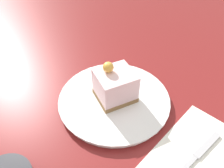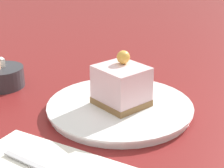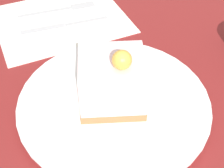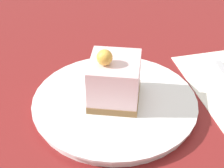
{
  "view_description": "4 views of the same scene",
  "coord_description": "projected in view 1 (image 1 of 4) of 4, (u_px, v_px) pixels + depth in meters",
  "views": [
    {
      "loc": [
        -0.27,
        0.28,
        0.41
      ],
      "look_at": [
        0.03,
        0.02,
        0.05
      ],
      "focal_mm": 35.0,
      "sensor_mm": 36.0,
      "label": 1
    },
    {
      "loc": [
        -0.53,
        -0.31,
        0.32
      ],
      "look_at": [
        0.01,
        0.04,
        0.06
      ],
      "focal_mm": 60.0,
      "sensor_mm": 36.0,
      "label": 2
    },
    {
      "loc": [
        0.3,
        -0.08,
        0.35
      ],
      "look_at": [
        0.03,
        0.02,
        0.06
      ],
      "focal_mm": 50.0,
      "sensor_mm": 36.0,
      "label": 3
    },
    {
      "loc": [
        0.1,
        0.51,
        0.41
      ],
      "look_at": [
        0.02,
        0.05,
        0.06
      ],
      "focal_mm": 60.0,
      "sensor_mm": 36.0,
      "label": 4
    }
  ],
  "objects": [
    {
      "name": "napkin",
      "position": [
        209.0,
        167.0,
        0.43
      ],
      "size": [
        0.23,
        0.27,
        0.0
      ],
      "rotation": [
        0.0,
        0.0,
        0.08
      ],
      "color": "white",
      "rests_on": "ground_plane"
    },
    {
      "name": "cake_slice",
      "position": [
        115.0,
        85.0,
        0.52
      ],
      "size": [
        0.1,
        0.11,
        0.1
      ],
      "rotation": [
        0.0,
        0.0,
        -0.28
      ],
      "color": "olive",
      "rests_on": "plate"
    },
    {
      "name": "plate",
      "position": [
        114.0,
        99.0,
        0.55
      ],
      "size": [
        0.28,
        0.28,
        0.02
      ],
      "color": "white",
      "rests_on": "ground_plane"
    },
    {
      "name": "knife",
      "position": [
        200.0,
        152.0,
        0.45
      ],
      "size": [
        0.02,
        0.17,
        0.0
      ],
      "rotation": [
        0.0,
        0.0,
        -0.02
      ],
      "color": "#B2B2B7",
      "rests_on": "napkin"
    },
    {
      "name": "ground_plane",
      "position": [
        125.0,
        99.0,
        0.56
      ],
      "size": [
        4.0,
        4.0,
        0.0
      ],
      "primitive_type": "plane",
      "color": "maroon"
    }
  ]
}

